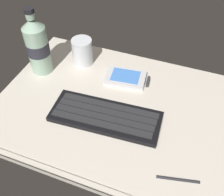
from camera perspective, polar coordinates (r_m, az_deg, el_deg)
name	(u,v)px	position (r cm, az deg, el deg)	size (l,w,h in cm)	color
ground_plane	(112,108)	(74.58, -0.06, -2.24)	(64.00, 48.00, 2.80)	beige
keyboard	(106,117)	(70.34, -1.21, -3.98)	(29.65, 12.87, 1.70)	black
handheld_device	(127,78)	(81.08, 3.33, 4.28)	(13.38, 8.95, 1.50)	silver
juice_cup	(83,53)	(86.04, -6.33, 9.65)	(6.40, 6.40, 8.50)	silver
water_bottle	(37,46)	(82.60, -15.66, 10.71)	(6.73, 6.73, 20.80)	#9EC1A8
stylus_pen	(178,179)	(62.82, 13.96, -16.43)	(0.70, 0.70, 9.50)	#26262B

